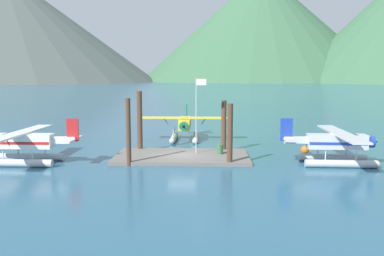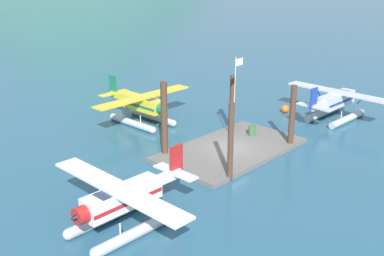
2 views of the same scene
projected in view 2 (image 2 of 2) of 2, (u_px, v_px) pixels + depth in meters
ground_plane at (231, 151)px, 37.46m from camera, size 1200.00×1200.00×0.00m
dock_platform at (231, 149)px, 37.41m from camera, size 11.90×6.75×0.30m
piling_near_left at (231, 143)px, 31.57m from camera, size 0.39×0.39×5.56m
piling_near_right at (292, 116)px, 37.58m from camera, size 0.46×0.46×5.11m
piling_far_left at (164, 120)px, 35.50m from camera, size 0.50×0.50×5.90m
piling_far_right at (232, 103)px, 41.22m from camera, size 0.49×0.49×5.02m
flagpole at (236, 91)px, 37.36m from camera, size 0.95×0.10×6.94m
fuel_drum at (252, 130)px, 39.89m from camera, size 0.62×0.62×0.88m
mooring_buoy at (285, 109)px, 46.81m from camera, size 0.78×0.78×0.78m
seaplane_yellow_bow_centre at (142, 107)px, 43.36m from camera, size 10.40×7.98×3.84m
seaplane_white_port_aft at (122, 204)px, 26.13m from camera, size 7.98×10.42×3.84m
seaplane_silver_stbd_aft at (336, 103)px, 44.48m from camera, size 7.98×10.44×3.84m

